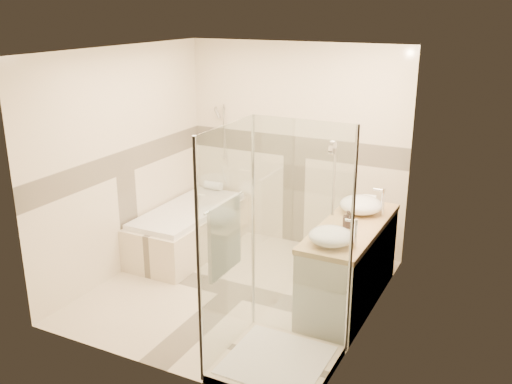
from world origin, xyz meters
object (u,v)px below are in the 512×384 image
at_px(vanity, 349,264).
at_px(amenity_bottle_b, 349,218).
at_px(shower_enclosure, 268,308).
at_px(vessel_sink_far, 331,236).
at_px(vessel_sink_near, 361,205).
at_px(bathtub, 189,227).
at_px(amenity_bottle_a, 347,219).

distance_m(vanity, amenity_bottle_b, 0.50).
height_order(vanity, amenity_bottle_b, amenity_bottle_b).
xyz_separation_m(shower_enclosure, vessel_sink_far, (0.27, 0.72, 0.43)).
relative_size(vessel_sink_near, vessel_sink_far, 1.09).
relative_size(vanity, amenity_bottle_b, 10.76).
xyz_separation_m(vessel_sink_near, amenity_bottle_b, (0.00, -0.40, -0.01)).
bearing_deg(vanity, bathtub, 170.75).
distance_m(shower_enclosure, amenity_bottle_a, 1.28).
relative_size(bathtub, vessel_sink_far, 4.23).
bearing_deg(bathtub, amenity_bottle_b, -10.31).
height_order(bathtub, vanity, vanity).
relative_size(bathtub, amenity_bottle_b, 11.30).
height_order(bathtub, vessel_sink_far, vessel_sink_far).
bearing_deg(vessel_sink_near, amenity_bottle_b, -90.00).
distance_m(vanity, vessel_sink_far, 0.75).
height_order(vanity, amenity_bottle_a, amenity_bottle_a).
bearing_deg(bathtub, vessel_sink_far, -22.93).
xyz_separation_m(vanity, vessel_sink_far, (-0.02, -0.55, 0.50)).
height_order(vanity, shower_enclosure, shower_enclosure).
bearing_deg(amenity_bottle_b, shower_enclosure, -102.47).
bearing_deg(shower_enclosure, vessel_sink_far, 69.24).
bearing_deg(amenity_bottle_a, bathtub, 168.27).
relative_size(shower_enclosure, amenity_bottle_b, 13.56).
bearing_deg(vessel_sink_near, bathtub, -179.55).
height_order(vessel_sink_far, amenity_bottle_b, vessel_sink_far).
relative_size(shower_enclosure, vessel_sink_near, 4.64).
height_order(vessel_sink_near, amenity_bottle_b, vessel_sink_near).
relative_size(vessel_sink_far, amenity_bottle_a, 2.39).
bearing_deg(amenity_bottle_b, amenity_bottle_a, -90.00).
bearing_deg(amenity_bottle_a, vessel_sink_near, 90.00).
distance_m(bathtub, shower_enclosure, 2.47).
relative_size(vessel_sink_far, amenity_bottle_b, 2.67).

